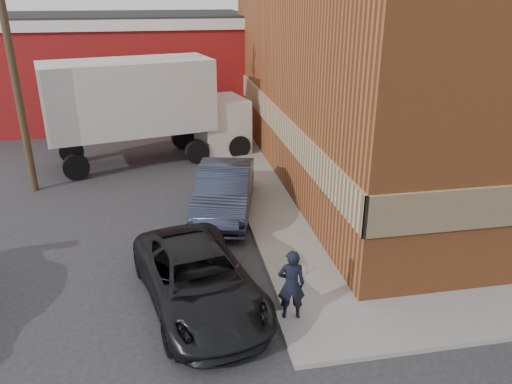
{
  "coord_description": "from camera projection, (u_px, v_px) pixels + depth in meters",
  "views": [
    {
      "loc": [
        -2.65,
        -9.16,
        6.91
      ],
      "look_at": [
        -0.26,
        3.59,
        1.56
      ],
      "focal_mm": 35.0,
      "sensor_mm": 36.0,
      "label": 1
    }
  ],
  "objects": [
    {
      "name": "warehouse",
      "position": [
        99.0,
        67.0,
        27.49
      ],
      "size": [
        16.3,
        8.3,
        5.6
      ],
      "color": "maroon",
      "rests_on": "ground"
    },
    {
      "name": "utility_pole",
      "position": [
        11.0,
        57.0,
        16.5
      ],
      "size": [
        2.0,
        0.26,
        9.0
      ],
      "color": "#453522",
      "rests_on": "ground"
    },
    {
      "name": "box_truck",
      "position": [
        150.0,
        104.0,
        20.55
      ],
      "size": [
        8.95,
        4.4,
        4.24
      ],
      "rotation": [
        0.0,
        0.0,
        0.23
      ],
      "color": "silver",
      "rests_on": "ground"
    },
    {
      "name": "suv_a",
      "position": [
        199.0,
        279.0,
        11.44
      ],
      "size": [
        3.28,
        5.35,
        1.38
      ],
      "primitive_type": "imported",
      "rotation": [
        0.0,
        0.0,
        0.21
      ],
      "color": "black",
      "rests_on": "ground"
    },
    {
      "name": "man",
      "position": [
        291.0,
        284.0,
        10.79
      ],
      "size": [
        0.65,
        0.48,
        1.65
      ],
      "primitive_type": "imported",
      "rotation": [
        0.0,
        0.0,
        2.99
      ],
      "color": "black",
      "rests_on": "sidewalk_south"
    },
    {
      "name": "brick_building",
      "position": [
        453.0,
        49.0,
        19.25
      ],
      "size": [
        14.25,
        18.25,
        9.36
      ],
      "color": "#984F27",
      "rests_on": "ground"
    },
    {
      "name": "sidewalk_west",
      "position": [
        252.0,
        174.0,
        19.67
      ],
      "size": [
        1.8,
        18.0,
        0.12
      ],
      "primitive_type": "cube",
      "color": "gray",
      "rests_on": "ground"
    },
    {
      "name": "ground",
      "position": [
        296.0,
        313.0,
        11.41
      ],
      "size": [
        90.0,
        90.0,
        0.0
      ],
      "primitive_type": "plane",
      "color": "#28282B",
      "rests_on": "ground"
    },
    {
      "name": "sedan",
      "position": [
        225.0,
        190.0,
        16.16
      ],
      "size": [
        2.74,
        5.08,
        1.59
      ],
      "primitive_type": "imported",
      "rotation": [
        0.0,
        0.0,
        -0.23
      ],
      "color": "#272E42",
      "rests_on": "ground"
    }
  ]
}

